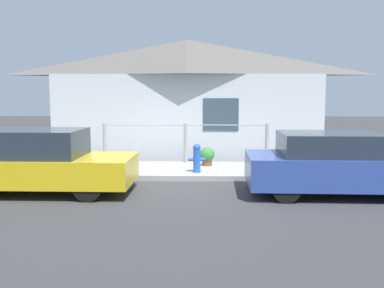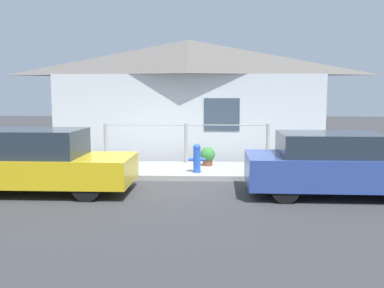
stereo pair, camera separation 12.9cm
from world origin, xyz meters
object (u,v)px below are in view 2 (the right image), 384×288
at_px(potted_plant_near_hydrant, 208,156).
at_px(fire_hydrant, 197,157).
at_px(car_right, 334,164).
at_px(car_left, 35,161).

bearing_deg(potted_plant_near_hydrant, fire_hydrant, -104.54).
bearing_deg(fire_hydrant, car_right, -31.00).
bearing_deg(car_left, potted_plant_near_hydrant, 37.59).
relative_size(car_left, potted_plant_near_hydrant, 7.86).
relative_size(fire_hydrant, potted_plant_near_hydrant, 1.41).
bearing_deg(car_left, car_right, 0.47).
xyz_separation_m(car_right, potted_plant_near_hydrant, (-2.71, 2.86, -0.25)).
height_order(car_right, potted_plant_near_hydrant, car_right).
relative_size(car_right, potted_plant_near_hydrant, 7.20).
bearing_deg(car_right, car_left, -178.63).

